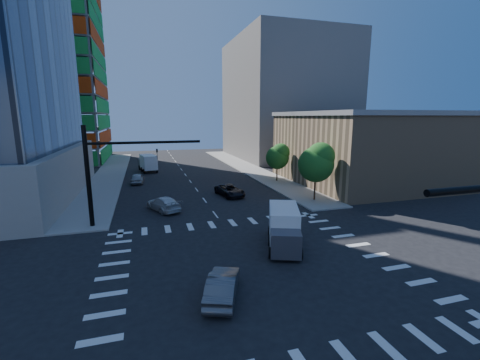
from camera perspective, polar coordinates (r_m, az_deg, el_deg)
name	(u,v)px	position (r m, az deg, el deg)	size (l,w,h in m)	color
ground	(254,266)	(22.33, 2.44, -14.96)	(160.00, 160.00, 0.00)	black
road_markings	(254,266)	(22.33, 2.44, -14.95)	(20.00, 20.00, 0.01)	silver
sidewalk_ne	(247,168)	(62.72, 1.26, 2.20)	(5.00, 60.00, 0.15)	gray
sidewalk_nw	(110,174)	(60.01, -22.09, 0.97)	(5.00, 60.00, 0.15)	gray
construction_building	(35,45)	(84.78, -32.69, 19.52)	(25.16, 34.50, 70.60)	gray
commercial_building	(363,147)	(51.93, 21.01, 5.43)	(20.50, 22.50, 10.60)	tan
bg_building_ne	(285,100)	(81.33, 7.98, 13.98)	(24.00, 30.00, 28.00)	slate
signal_mast_nw	(106,167)	(30.91, -22.79, 2.22)	(10.20, 0.40, 9.00)	black
tree_south	(317,162)	(38.41, 13.59, 3.15)	(4.16, 4.16, 6.82)	#382316
tree_north	(278,156)	(49.26, 6.84, 4.26)	(3.54, 3.52, 5.78)	#382316
car_nb_far	(230,190)	(40.48, -1.82, -1.86)	(2.37, 5.15, 1.43)	black
car_sb_near	(163,204)	(35.21, -13.46, -4.12)	(2.07, 5.09, 1.48)	silver
car_sb_mid	(137,178)	(50.66, -17.77, 0.30)	(1.79, 4.45, 1.52)	#A7ABAF
car_sb_cross	(223,286)	(18.55, -3.10, -18.23)	(1.54, 4.42, 1.46)	#4E4F53
box_truck_near	(284,231)	(24.91, 7.85, -9.00)	(4.21, 6.03, 2.91)	black
box_truck_far	(148,164)	(61.43, -16.11, 2.78)	(3.48, 6.18, 3.06)	black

